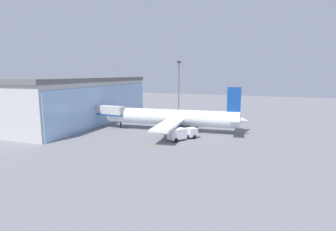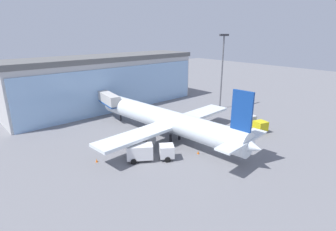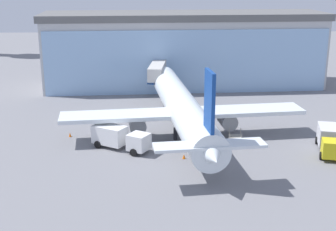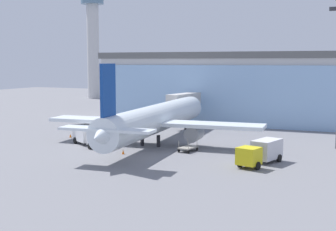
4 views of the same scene
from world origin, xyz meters
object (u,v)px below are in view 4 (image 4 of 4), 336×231
Objects in this scene: jet_bridge at (189,101)px; catering_truck at (89,135)px; airplane at (156,119)px; baggage_cart at (188,148)px; safety_cone_nose at (123,152)px; control_tower at (93,32)px; fuel_truck at (261,151)px; safety_cone_wingtip at (70,136)px.

jet_bridge is 1.66× the size of catering_truck.
airplane is 7.88m from baggage_cart.
safety_cone_nose is (2.55, -27.39, -4.39)m from jet_bridge.
jet_bridge is at bearing 95.32° from safety_cone_nose.
airplane is (55.83, -66.20, -17.39)m from control_tower.
control_tower reaches higher than jet_bridge.
control_tower reaches higher than fuel_truck.
catering_truck is at bearing 116.91° from airplane.
airplane is 18.36m from fuel_truck.
control_tower is 0.90× the size of airplane.
catering_truck reaches higher than safety_cone_wingtip.
baggage_cart is at bearing -124.04° from airplane.
safety_cone_nose is (-6.72, -5.18, -0.23)m from baggage_cart.
fuel_truck reaches higher than safety_cone_wingtip.
catering_truck reaches higher than safety_cone_nose.
safety_cone_nose is at bearing -53.38° from control_tower.
airplane reaches higher than baggage_cart.
safety_cone_wingtip is (-14.20, 7.91, 0.00)m from safety_cone_nose.
baggage_cart is (-10.51, 3.40, -0.97)m from fuel_truck.
baggage_cart is (9.27, -22.21, -4.16)m from jet_bridge.
control_tower is 88.33m from airplane.
safety_cone_nose is 1.00× the size of safety_cone_wingtip.
jet_bridge is 1.61× the size of fuel_truck.
catering_truck is at bearing 174.81° from jet_bridge.
catering_truck is 0.97× the size of fuel_truck.
airplane is at bearing 2.50° from safety_cone_wingtip.
jet_bridge is 0.36× the size of control_tower.
control_tower is 4.50× the size of fuel_truck.
control_tower reaches higher than airplane.
catering_truck is at bearing 155.93° from safety_cone_nose.
control_tower reaches higher than catering_truck.
fuel_truck is at bearing -45.07° from control_tower.
jet_bridge reaches higher than safety_cone_wingtip.
airplane is 12.71× the size of baggage_cart.
airplane is at bearing 65.29° from catering_truck.
safety_cone_nose is (-0.28, -8.54, -3.26)m from airplane.
control_tower is at bearing -121.40° from fuel_truck.
airplane is 68.81× the size of safety_cone_nose.
airplane is at bearing 88.13° from safety_cone_nose.
catering_truck is 8.37m from safety_cone_nose.
safety_cone_wingtip is at bearing 150.88° from safety_cone_nose.
safety_cone_wingtip is at bearing -87.37° from fuel_truck.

